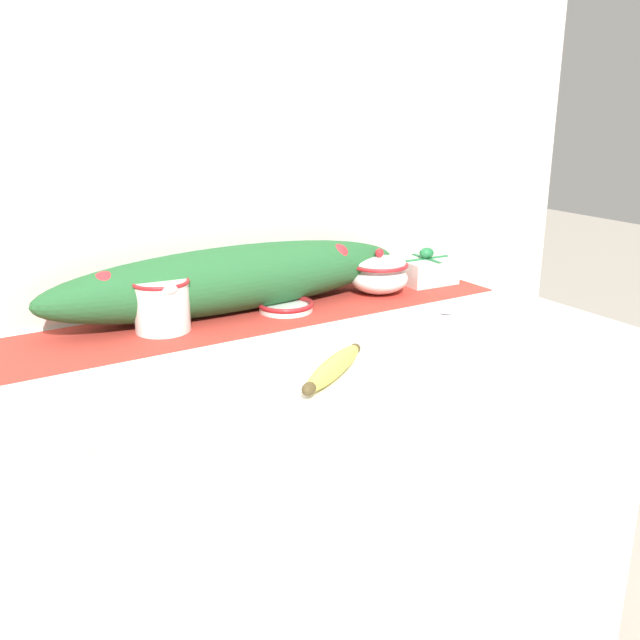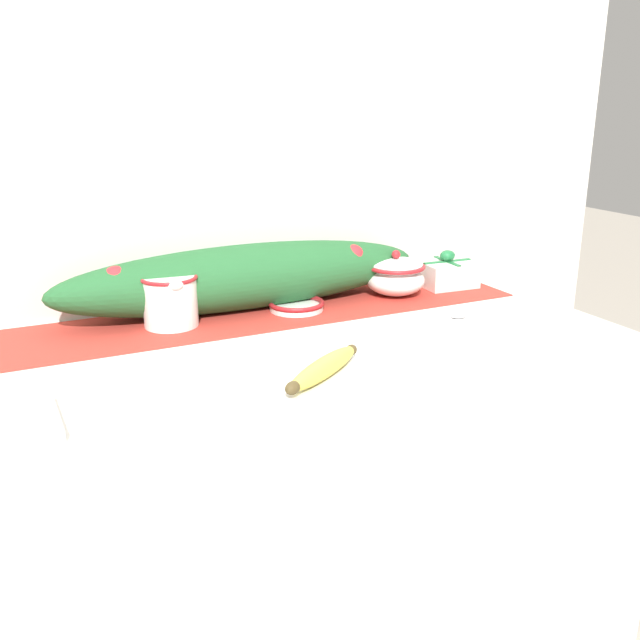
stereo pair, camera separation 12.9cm
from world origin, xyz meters
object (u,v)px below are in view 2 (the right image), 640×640
at_px(small_dish, 296,305).
at_px(gift_box, 447,273).
at_px(cream_pitcher, 170,299).
at_px(spoon, 453,317).
at_px(napkin_stack, 5,427).
at_px(banana, 323,368).
at_px(sugar_bowl, 395,275).

bearing_deg(small_dish, gift_box, 3.60).
bearing_deg(gift_box, cream_pitcher, -178.92).
height_order(cream_pitcher, spoon, cream_pitcher).
distance_m(small_dish, napkin_stack, 0.68).
height_order(spoon, gift_box, gift_box).
bearing_deg(small_dish, banana, -107.17).
bearing_deg(napkin_stack, banana, -1.62).
bearing_deg(spoon, sugar_bowl, 102.30).
bearing_deg(sugar_bowl, gift_box, 5.15).
bearing_deg(gift_box, small_dish, -176.40).
height_order(sugar_bowl, small_dish, sugar_bowl).
bearing_deg(sugar_bowl, napkin_stack, -157.12).
distance_m(sugar_bowl, gift_box, 0.15).
distance_m(banana, napkin_stack, 0.48).
bearing_deg(sugar_bowl, cream_pitcher, 179.88).
relative_size(small_dish, napkin_stack, 0.85).
xyz_separation_m(sugar_bowl, banana, (-0.36, -0.37, -0.03)).
bearing_deg(spoon, napkin_stack, -162.29).
bearing_deg(spoon, banana, -148.50).
xyz_separation_m(spoon, gift_box, (0.13, 0.21, 0.03)).
distance_m(banana, spoon, 0.41).
height_order(sugar_bowl, banana, sugar_bowl).
xyz_separation_m(sugar_bowl, small_dish, (-0.25, -0.01, -0.03)).
bearing_deg(spoon, small_dish, 152.43).
relative_size(sugar_bowl, napkin_stack, 0.96).
xyz_separation_m(small_dish, banana, (-0.11, -0.36, 0.00)).
bearing_deg(banana, napkin_stack, 178.38).
distance_m(small_dish, gift_box, 0.40).
bearing_deg(gift_box, napkin_stack, -159.62).
bearing_deg(napkin_stack, sugar_bowl, 22.88).
distance_m(napkin_stack, gift_box, 1.05).
bearing_deg(banana, gift_box, 36.70).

